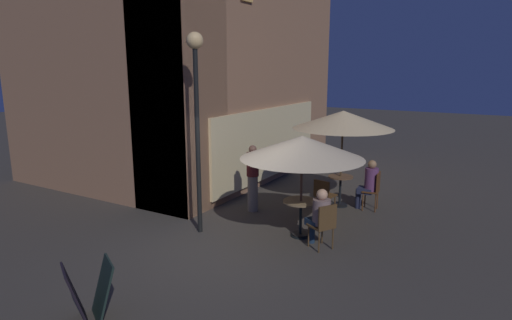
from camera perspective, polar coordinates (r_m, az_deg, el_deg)
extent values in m
plane|color=#3C3730|center=(8.69, -5.42, -11.68)|extent=(60.00, 60.00, 0.00)
cube|color=#976B4D|center=(13.74, -0.58, 13.27)|extent=(8.65, 1.70, 7.53)
cube|color=#976B4D|center=(12.80, -19.63, 12.66)|extent=(1.70, 7.04, 7.53)
cube|color=beige|center=(13.12, 1.82, 2.29)|extent=(6.06, 0.08, 2.10)
cylinder|color=black|center=(9.07, -7.71, 2.25)|extent=(0.10, 0.10, 3.92)
sphere|color=#F8CC84|center=(8.95, -8.10, 15.37)|extent=(0.34, 0.34, 0.34)
cube|color=black|center=(6.71, -19.60, -15.81)|extent=(0.51, 0.61, 0.84)
cube|color=black|center=(6.68, -22.76, -16.24)|extent=(0.51, 0.61, 0.84)
cylinder|color=black|center=(11.40, 10.96, -5.88)|extent=(0.40, 0.40, 0.03)
cylinder|color=black|center=(11.29, 11.04, -4.12)|extent=(0.06, 0.06, 0.76)
cylinder|color=brown|center=(11.19, 11.12, -2.17)|extent=(0.63, 0.63, 0.03)
cylinder|color=black|center=(9.32, 5.85, -9.88)|extent=(0.40, 0.40, 0.03)
cylinder|color=black|center=(9.19, 5.90, -7.79)|extent=(0.06, 0.06, 0.75)
cylinder|color=olive|center=(9.07, 5.96, -5.46)|extent=(0.75, 0.75, 0.03)
cylinder|color=black|center=(11.39, 10.97, -5.80)|extent=(0.36, 0.36, 0.06)
cylinder|color=#463522|center=(11.09, 11.21, -0.04)|extent=(0.05, 0.05, 2.40)
cone|color=beige|center=(10.92, 11.43, 5.25)|extent=(2.50, 2.50, 0.44)
cylinder|color=black|center=(9.32, 5.86, -9.79)|extent=(0.36, 0.36, 0.06)
cylinder|color=#4F3429|center=(8.98, 6.00, -3.74)|extent=(0.05, 0.05, 2.10)
cone|color=beige|center=(8.79, 6.12, 1.70)|extent=(2.54, 2.54, 0.47)
cylinder|color=#4D3219|center=(10.96, 8.82, -5.43)|extent=(0.03, 0.03, 0.43)
cylinder|color=#4D3219|center=(10.80, 10.37, -5.76)|extent=(0.03, 0.03, 0.43)
cylinder|color=#4D3219|center=(10.69, 7.86, -5.87)|extent=(0.03, 0.03, 0.43)
cylinder|color=#4D3219|center=(10.52, 9.44, -6.21)|extent=(0.03, 0.03, 0.43)
cube|color=#4D3219|center=(10.67, 9.16, -4.62)|extent=(0.49, 0.49, 0.04)
cube|color=#4D3219|center=(10.45, 8.66, -3.75)|extent=(0.11, 0.43, 0.39)
cylinder|color=#593319|center=(11.08, 13.93, -5.36)|extent=(0.03, 0.03, 0.47)
cylinder|color=#593319|center=(11.36, 14.21, -4.92)|extent=(0.03, 0.03, 0.47)
cylinder|color=#593319|center=(11.03, 15.49, -5.52)|extent=(0.03, 0.03, 0.47)
cylinder|color=#593319|center=(11.32, 15.73, -5.08)|extent=(0.03, 0.03, 0.47)
cube|color=#593319|center=(11.13, 14.91, -3.98)|extent=(0.42, 0.42, 0.04)
cube|color=#593319|center=(11.04, 15.86, -2.81)|extent=(0.38, 0.08, 0.47)
cylinder|color=#4D351C|center=(8.76, 6.96, -9.94)|extent=(0.03, 0.03, 0.44)
cylinder|color=#4D351C|center=(8.95, 8.73, -9.50)|extent=(0.03, 0.03, 0.44)
cylinder|color=#4D351C|center=(8.51, 8.32, -10.66)|extent=(0.03, 0.03, 0.44)
cylinder|color=#4D351C|center=(8.71, 10.10, -10.18)|extent=(0.03, 0.03, 0.44)
cube|color=#4D351C|center=(8.64, 8.58, -8.60)|extent=(0.57, 0.57, 0.04)
cube|color=#4D351C|center=(8.42, 9.43, -7.44)|extent=(0.38, 0.25, 0.45)
cube|color=#242942|center=(11.15, 14.20, -3.89)|extent=(0.36, 0.39, 0.14)
cylinder|color=#242942|center=(11.24, 13.33, -5.01)|extent=(0.14, 0.14, 0.49)
cylinder|color=#623764|center=(11.05, 14.99, -2.51)|extent=(0.33, 0.33, 0.58)
sphere|color=#956F4D|center=(10.96, 15.10, -0.57)|extent=(0.21, 0.21, 0.21)
cube|color=#1A2D42|center=(8.74, 8.02, -8.14)|extent=(0.48, 0.49, 0.14)
cylinder|color=#1A2D42|center=(8.94, 7.35, -9.31)|extent=(0.14, 0.14, 0.49)
cylinder|color=slate|center=(8.55, 8.64, -6.80)|extent=(0.35, 0.35, 0.51)
sphere|color=tan|center=(8.44, 8.72, -4.53)|extent=(0.22, 0.22, 0.22)
cylinder|color=slate|center=(10.69, -0.43, -4.44)|extent=(0.26, 0.26, 0.90)
cylinder|color=#521A1B|center=(10.50, -0.44, -0.58)|extent=(0.30, 0.30, 0.58)
sphere|color=brown|center=(10.42, -0.44, 1.44)|extent=(0.19, 0.19, 0.19)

